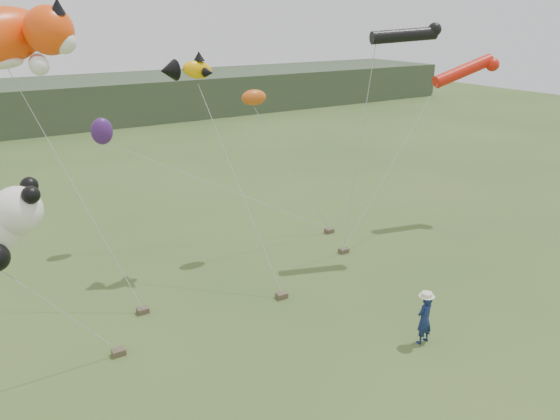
{
  "coord_description": "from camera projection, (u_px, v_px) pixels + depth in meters",
  "views": [
    {
      "loc": [
        -10.41,
        -11.44,
        9.99
      ],
      "look_at": [
        -1.3,
        3.0,
        3.87
      ],
      "focal_mm": 35.0,
      "sensor_mm": 36.0,
      "label": 1
    }
  ],
  "objects": [
    {
      "name": "festival_attendant",
      "position": [
        424.0,
        319.0,
        17.37
      ],
      "size": [
        0.66,
        0.46,
        1.7
      ],
      "primitive_type": "imported",
      "rotation": [
        0.0,
        0.0,
        3.23
      ],
      "color": "#14224D",
      "rests_on": "ground"
    },
    {
      "name": "misc_kites",
      "position": [
        162.0,
        118.0,
        22.85
      ],
      "size": [
        6.3,
        4.5,
        2.38
      ],
      "color": "#CE5415",
      "rests_on": "ground"
    },
    {
      "name": "sandbag_anchors",
      "position": [
        257.0,
        281.0,
        21.49
      ],
      "size": [
        12.07,
        4.92,
        0.2
      ],
      "color": "brown",
      "rests_on": "ground"
    },
    {
      "name": "tube_kites",
      "position": [
        449.0,
        58.0,
        24.46
      ],
      "size": [
        8.69,
        2.79,
        3.02
      ],
      "color": "black",
      "rests_on": "ground"
    },
    {
      "name": "cat_kite",
      "position": [
        1.0,
        38.0,
        18.1
      ],
      "size": [
        5.83,
        3.41,
        2.74
      ],
      "color": "#FF480B",
      "rests_on": "ground"
    },
    {
      "name": "headland",
      "position": [
        27.0,
        106.0,
        51.08
      ],
      "size": [
        90.0,
        13.0,
        4.0
      ],
      "color": "#2D3D28",
      "rests_on": "ground"
    },
    {
      "name": "fish_kite",
      "position": [
        187.0,
        69.0,
        20.48
      ],
      "size": [
        2.15,
        1.41,
        1.1
      ],
      "color": "#FFB205",
      "rests_on": "ground"
    },
    {
      "name": "ground",
      "position": [
        363.0,
        341.0,
        17.71
      ],
      "size": [
        120.0,
        120.0,
        0.0
      ],
      "primitive_type": "plane",
      "color": "#385123",
      "rests_on": "ground"
    }
  ]
}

